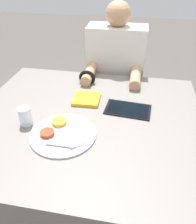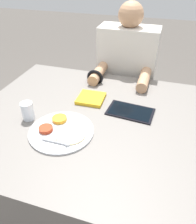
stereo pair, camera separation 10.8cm
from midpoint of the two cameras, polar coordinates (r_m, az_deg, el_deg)
ground_plane at (r=1.72m, az=-0.16°, el=-22.09°), size 12.00×12.00×0.00m
dining_table at (r=1.42m, az=-0.19°, el=-13.79°), size 1.22×1.06×0.77m
thali_tray at (r=1.06m, az=-6.72°, el=-4.95°), size 0.31×0.31×0.03m
red_notebook at (r=1.28m, az=0.56°, el=3.47°), size 0.16×0.15×0.02m
tablet_device at (r=1.20m, az=11.03°, el=0.04°), size 0.26×0.17×0.01m
person_diner at (r=1.79m, az=8.69°, el=5.63°), size 0.42×0.46×1.23m
drinking_glass at (r=1.15m, az=-15.38°, el=0.16°), size 0.06×0.06×0.10m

